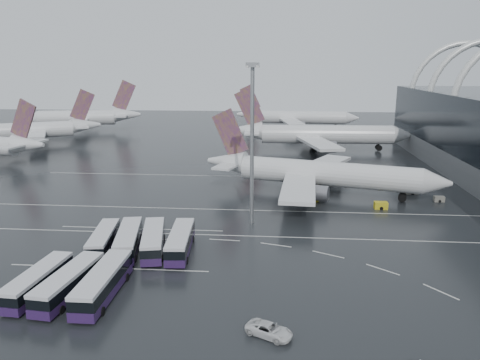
# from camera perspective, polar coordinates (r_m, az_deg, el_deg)

# --- Properties ---
(ground) EXTENTS (420.00, 420.00, 0.00)m
(ground) POSITION_cam_1_polar(r_m,az_deg,el_deg) (78.94, 5.14, -6.42)
(ground) COLOR black
(ground) RESTS_ON ground
(lane_marking_near) EXTENTS (120.00, 0.25, 0.01)m
(lane_marking_near) POSITION_cam_1_polar(r_m,az_deg,el_deg) (77.06, 5.15, -6.93)
(lane_marking_near) COLOR beige
(lane_marking_near) RESTS_ON ground
(lane_marking_mid) EXTENTS (120.00, 0.25, 0.01)m
(lane_marking_mid) POSITION_cam_1_polar(r_m,az_deg,el_deg) (90.29, 5.11, -3.78)
(lane_marking_mid) COLOR beige
(lane_marking_mid) RESTS_ON ground
(lane_marking_far) EXTENTS (120.00, 0.25, 0.01)m
(lane_marking_far) POSITION_cam_1_polar(r_m,az_deg,el_deg) (117.28, 5.06, 0.36)
(lane_marking_far) COLOR beige
(lane_marking_far) RESTS_ON ground
(bus_bay_line_south) EXTENTS (28.00, 0.25, 0.01)m
(bus_bay_line_south) POSITION_cam_1_polar(r_m,az_deg,el_deg) (68.20, -15.75, -10.28)
(bus_bay_line_south) COLOR beige
(bus_bay_line_south) RESTS_ON ground
(bus_bay_line_north) EXTENTS (28.00, 0.25, 0.01)m
(bus_bay_line_north) POSITION_cam_1_polar(r_m,az_deg,el_deg) (82.25, -11.91, -5.83)
(bus_bay_line_north) COLOR beige
(bus_bay_line_north) RESTS_ON ground
(airliner_main) EXTENTS (51.90, 44.91, 17.85)m
(airliner_main) POSITION_cam_1_polar(r_m,az_deg,el_deg) (102.23, 9.22, 0.79)
(airliner_main) COLOR silver
(airliner_main) RESTS_ON ground
(airliner_gate_b) EXTENTS (58.84, 53.06, 20.48)m
(airliner_gate_b) POSITION_cam_1_polar(r_m,az_deg,el_deg) (154.65, 9.40, 5.44)
(airliner_gate_b) COLOR silver
(airliner_gate_b) RESTS_ON ground
(airliner_gate_c) EXTENTS (53.25, 49.11, 18.98)m
(airliner_gate_c) POSITION_cam_1_polar(r_m,az_deg,el_deg) (208.06, 6.70, 7.56)
(airliner_gate_c) COLOR silver
(airliner_gate_c) RESTS_ON ground
(jet_remote_mid) EXTENTS (41.40, 33.84, 18.99)m
(jet_remote_mid) POSITION_cam_1_polar(r_m,az_deg,el_deg) (180.60, -23.26, 5.63)
(jet_remote_mid) COLOR silver
(jet_remote_mid) RESTS_ON ground
(jet_remote_far) EXTENTS (48.64, 39.38, 21.22)m
(jet_remote_far) POSITION_cam_1_polar(r_m,az_deg,el_deg) (210.49, -18.40, 7.22)
(jet_remote_far) COLOR silver
(jet_remote_far) RESTS_ON ground
(bus_row_near_a) EXTENTS (4.50, 12.41, 2.99)m
(bus_row_near_a) POSITION_cam_1_polar(r_m,az_deg,el_deg) (74.04, -16.30, -6.99)
(bus_row_near_a) COLOR #251644
(bus_row_near_a) RESTS_ON ground
(bus_row_near_b) EXTENTS (5.41, 13.42, 3.22)m
(bus_row_near_b) POSITION_cam_1_polar(r_m,az_deg,el_deg) (72.68, -13.45, -7.10)
(bus_row_near_b) COLOR #251644
(bus_row_near_b) RESTS_ON ground
(bus_row_near_c) EXTENTS (5.55, 13.36, 3.21)m
(bus_row_near_c) POSITION_cam_1_polar(r_m,az_deg,el_deg) (71.80, -10.54, -7.21)
(bus_row_near_c) COLOR #251644
(bus_row_near_c) RESTS_ON ground
(bus_row_near_d) EXTENTS (3.93, 13.21, 3.21)m
(bus_row_near_d) POSITION_cam_1_polar(r_m,az_deg,el_deg) (70.77, -7.28, -7.40)
(bus_row_near_d) COLOR #251644
(bus_row_near_d) RESTS_ON ground
(bus_row_far_a) EXTENTS (3.68, 12.44, 3.02)m
(bus_row_far_a) POSITION_cam_1_polar(r_m,az_deg,el_deg) (63.32, -23.41, -11.24)
(bus_row_far_a) COLOR #251644
(bus_row_far_a) RESTS_ON ground
(bus_row_far_b) EXTENTS (4.22, 13.03, 3.15)m
(bus_row_far_b) POSITION_cam_1_polar(r_m,az_deg,el_deg) (61.40, -20.14, -11.65)
(bus_row_far_b) COLOR #251644
(bus_row_far_b) RESTS_ON ground
(bus_row_far_c) EXTENTS (3.26, 13.50, 3.32)m
(bus_row_far_c) POSITION_cam_1_polar(r_m,az_deg,el_deg) (59.88, -16.37, -11.92)
(bus_row_far_c) COLOR #251644
(bus_row_far_c) RESTS_ON ground
(van_curve_a) EXTENTS (5.48, 4.30, 1.38)m
(van_curve_a) POSITION_cam_1_polar(r_m,az_deg,el_deg) (50.76, 3.58, -17.78)
(van_curve_a) COLOR silver
(van_curve_a) RESTS_ON ground
(floodlight_mast) EXTENTS (2.12, 2.12, 27.68)m
(floodlight_mast) POSITION_cam_1_polar(r_m,az_deg,el_deg) (79.30, 1.50, 6.70)
(floodlight_mast) COLOR gray
(floodlight_mast) RESTS_ON ground
(gse_cart_belly_a) EXTENTS (2.52, 1.49, 1.38)m
(gse_cart_belly_a) POSITION_cam_1_polar(r_m,az_deg,el_deg) (95.18, 16.79, -2.97)
(gse_cart_belly_a) COLOR gold
(gse_cart_belly_a) RESTS_ON ground
(gse_cart_belly_b) EXTENTS (2.44, 1.44, 1.33)m
(gse_cart_belly_b) POSITION_cam_1_polar(r_m,az_deg,el_deg) (108.19, 20.23, -1.26)
(gse_cart_belly_b) COLOR slate
(gse_cart_belly_b) RESTS_ON ground
(gse_cart_belly_c) EXTENTS (2.40, 1.42, 1.31)m
(gse_cart_belly_c) POSITION_cam_1_polar(r_m,az_deg,el_deg) (97.39, 8.84, -2.18)
(gse_cart_belly_c) COLOR gold
(gse_cart_belly_c) RESTS_ON ground
(gse_cart_belly_d) EXTENTS (2.04, 1.21, 1.11)m
(gse_cart_belly_d) POSITION_cam_1_polar(r_m,az_deg,el_deg) (104.24, 23.10, -2.14)
(gse_cart_belly_d) COLOR slate
(gse_cart_belly_d) RESTS_ON ground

